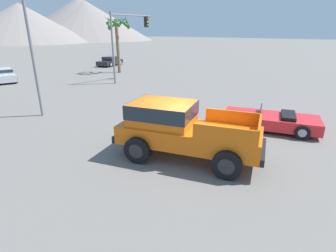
{
  "coord_description": "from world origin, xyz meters",
  "views": [
    {
      "loc": [
        -7.12,
        -5.74,
        4.38
      ],
      "look_at": [
        -0.25,
        0.62,
        0.98
      ],
      "focal_mm": 28.0,
      "sensor_mm": 36.0,
      "label": 1
    }
  ],
  "objects": [
    {
      "name": "red_convertible_car",
      "position": [
        4.69,
        -1.38,
        0.43
      ],
      "size": [
        3.18,
        4.59,
        1.02
      ],
      "rotation": [
        0.0,
        0.0,
        0.37
      ],
      "color": "red",
      "rests_on": "ground_plane"
    },
    {
      "name": "distant_mountain_range",
      "position": [
        53.21,
        118.46,
        8.46
      ],
      "size": [
        105.22,
        69.82,
        19.83
      ],
      "color": "gray",
      "rests_on": "ground_plane"
    },
    {
      "name": "street_lamp_post",
      "position": [
        -1.71,
        8.68,
        4.83
      ],
      "size": [
        0.9,
        0.24,
        8.09
      ],
      "color": "slate",
      "rests_on": "ground_plane"
    },
    {
      "name": "traffic_light_main",
      "position": [
        8.39,
        13.39,
        4.16
      ],
      "size": [
        4.56,
        0.38,
        5.91
      ],
      "color": "slate",
      "rests_on": "ground_plane"
    },
    {
      "name": "palm_tree_leaning",
      "position": [
        10.94,
        18.27,
        4.5
      ],
      "size": [
        3.04,
        3.2,
        5.96
      ],
      "color": "brown",
      "rests_on": "ground_plane"
    },
    {
      "name": "orange_pickup_truck",
      "position": [
        -0.38,
        -0.06,
        1.13
      ],
      "size": [
        3.69,
        5.55,
        1.99
      ],
      "rotation": [
        0.0,
        0.0,
        0.39
      ],
      "color": "orange",
      "rests_on": "ground_plane"
    },
    {
      "name": "ground_plane",
      "position": [
        0.0,
        0.0,
        0.0
      ],
      "size": [
        320.0,
        320.0,
        0.0
      ],
      "primitive_type": "plane",
      "color": "slate"
    },
    {
      "name": "parked_car_silver",
      "position": [
        0.29,
        21.72,
        0.6
      ],
      "size": [
        2.52,
        4.63,
        1.17
      ],
      "rotation": [
        0.0,
        0.0,
        6.09
      ],
      "color": "#B7BABF",
      "rests_on": "ground_plane"
    },
    {
      "name": "parked_car_dark",
      "position": [
        13.84,
        24.16,
        0.6
      ],
      "size": [
        4.45,
        3.22,
        1.18
      ],
      "rotation": [
        0.0,
        0.0,
        1.99
      ],
      "color": "#232328",
      "rests_on": "ground_plane"
    }
  ]
}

